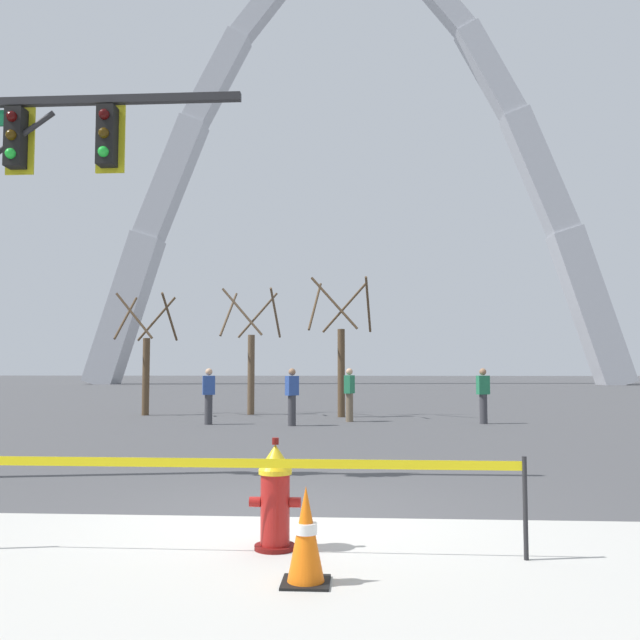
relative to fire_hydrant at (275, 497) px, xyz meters
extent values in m
plane|color=#474749|center=(0.01, 1.41, -0.47)|extent=(240.00, 240.00, 0.00)
cylinder|color=#5E0F0D|center=(0.00, -0.01, -0.44)|extent=(0.36, 0.36, 0.05)
cylinder|color=maroon|center=(0.00, -0.01, -0.11)|extent=(0.26, 0.26, 0.62)
cylinder|color=gold|center=(0.00, -0.01, 0.22)|extent=(0.30, 0.30, 0.04)
cone|color=gold|center=(0.00, -0.01, 0.35)|extent=(0.30, 0.30, 0.22)
cylinder|color=#5E0F0D|center=(0.00, -0.01, 0.49)|extent=(0.06, 0.06, 0.06)
cylinder|color=maroon|center=(-0.18, -0.01, -0.04)|extent=(0.10, 0.09, 0.09)
cylinder|color=maroon|center=(0.18, -0.01, -0.04)|extent=(0.10, 0.09, 0.09)
cylinder|color=maroon|center=(0.00, 0.19, -0.14)|extent=(0.13, 0.14, 0.13)
cylinder|color=#5E0F0D|center=(0.00, 0.27, -0.14)|extent=(0.15, 0.03, 0.15)
cylinder|color=#232326|center=(2.15, -0.21, -0.03)|extent=(0.04, 0.04, 0.87)
cube|color=yellow|center=(-0.25, -0.19, 0.32)|extent=(4.79, 0.05, 0.08)
cube|color=black|center=(0.35, -0.93, -0.45)|extent=(0.36, 0.36, 0.03)
cone|color=orange|center=(0.35, -0.93, -0.09)|extent=(0.28, 0.28, 0.70)
cylinder|color=white|center=(0.35, -0.93, -0.05)|extent=(0.17, 0.17, 0.08)
cube|color=#232326|center=(-3.38, 3.49, 5.13)|extent=(4.80, 0.12, 0.12)
cylinder|color=#232326|center=(-4.34, 3.49, 4.58)|extent=(1.11, 0.08, 0.81)
cube|color=black|center=(-4.38, 3.49, 4.58)|extent=(0.26, 0.24, 0.90)
cube|color=gold|center=(-4.38, 3.63, 4.58)|extent=(0.44, 0.03, 1.04)
sphere|color=#360606|center=(-4.38, 3.36, 4.86)|extent=(0.16, 0.16, 0.16)
sphere|color=#392706|center=(-4.38, 3.36, 4.58)|extent=(0.16, 0.16, 0.16)
sphere|color=green|center=(-4.38, 3.36, 4.30)|extent=(0.16, 0.16, 0.16)
cube|color=black|center=(-2.98, 3.49, 4.58)|extent=(0.26, 0.24, 0.90)
cube|color=gold|center=(-2.98, 3.63, 4.58)|extent=(0.44, 0.03, 1.04)
sphere|color=#360606|center=(-2.98, 3.36, 4.86)|extent=(0.16, 0.16, 0.16)
sphere|color=#392706|center=(-2.98, 3.36, 4.58)|extent=(0.16, 0.16, 0.16)
sphere|color=green|center=(-2.98, 3.36, 4.30)|extent=(0.16, 0.16, 0.16)
cube|color=#B2B5BC|center=(-22.08, 57.43, 6.65)|extent=(7.17, 2.85, 15.18)
cube|color=#B2B5BC|center=(-17.66, 57.43, 19.47)|extent=(6.84, 2.55, 12.41)
cube|color=#B2B5BC|center=(-13.24, 57.43, 29.44)|extent=(6.47, 2.25, 9.67)
cube|color=#B2B5BC|center=(-8.82, 57.43, 36.56)|extent=(6.02, 1.95, 6.97)
cube|color=#B2B5BC|center=(8.85, 57.43, 36.56)|extent=(6.02, 1.95, 6.97)
cube|color=#B2B5BC|center=(13.27, 57.43, 29.44)|extent=(6.47, 2.25, 9.67)
cube|color=#B2B5BC|center=(17.69, 57.43, 19.47)|extent=(6.84, 2.55, 12.41)
cube|color=#B2B5BC|center=(22.11, 57.43, 6.65)|extent=(7.17, 2.85, 15.18)
cylinder|color=brown|center=(-6.52, 16.39, 0.84)|extent=(0.24, 0.24, 2.61)
cylinder|color=brown|center=(-7.32, 16.55, 2.85)|extent=(0.36, 1.41, 1.56)
cylinder|color=brown|center=(-5.71, 16.31, 2.85)|extent=(0.22, 1.42, 1.56)
cylinder|color=brown|center=(-6.44, 17.20, 2.85)|extent=(1.42, 0.22, 1.56)
cylinder|color=brown|center=(-6.70, 15.60, 2.85)|extent=(1.40, 0.39, 1.56)
cylinder|color=brown|center=(-3.02, 17.00, 0.90)|extent=(0.24, 0.24, 2.74)
cylinder|color=brown|center=(-3.85, 17.16, 3.02)|extent=(0.37, 1.47, 1.64)
cylinder|color=brown|center=(-2.17, 16.91, 3.02)|extent=(0.23, 1.48, 1.64)
cylinder|color=brown|center=(-2.93, 17.84, 3.02)|extent=(1.48, 0.23, 1.64)
cylinder|color=brown|center=(-3.20, 16.17, 3.02)|extent=(1.47, 0.40, 1.64)
cylinder|color=brown|center=(0.12, 15.99, 0.97)|extent=(0.24, 0.24, 2.87)
cylinder|color=brown|center=(-0.75, 16.17, 3.19)|extent=(0.38, 1.54, 1.71)
cylinder|color=brown|center=(1.01, 15.90, 3.19)|extent=(0.23, 1.55, 1.71)
cylinder|color=brown|center=(0.21, 16.88, 3.19)|extent=(1.55, 0.23, 1.71)
cylinder|color=brown|center=(-0.07, 15.12, 3.19)|extent=(1.53, 0.42, 1.71)
cylinder|color=#38383D|center=(-1.15, 12.60, -0.05)|extent=(0.22, 0.22, 0.84)
cube|color=#2D4C99|center=(-1.15, 12.60, 0.64)|extent=(0.39, 0.37, 0.54)
sphere|color=#936B4C|center=(-1.15, 12.60, 1.02)|extent=(0.20, 0.20, 0.20)
cylinder|color=brown|center=(0.42, 14.14, -0.05)|extent=(0.22, 0.22, 0.84)
cube|color=#23754C|center=(0.42, 14.14, 0.64)|extent=(0.33, 0.39, 0.54)
sphere|color=tan|center=(0.42, 14.14, 1.02)|extent=(0.20, 0.20, 0.20)
cylinder|color=#38383D|center=(-3.56, 12.90, -0.05)|extent=(0.22, 0.22, 0.84)
cube|color=#2D4C99|center=(-3.56, 12.90, 0.64)|extent=(0.39, 0.30, 0.54)
sphere|color=tan|center=(-3.56, 12.90, 1.02)|extent=(0.20, 0.20, 0.20)
cylinder|color=#38383D|center=(4.28, 13.62, -0.05)|extent=(0.22, 0.22, 0.84)
cube|color=#23754C|center=(4.28, 13.62, 0.64)|extent=(0.39, 0.29, 0.54)
sphere|color=#936B4C|center=(4.28, 13.62, 1.02)|extent=(0.20, 0.20, 0.20)
camera|label=1|loc=(0.77, -6.05, 1.15)|focal=37.71mm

